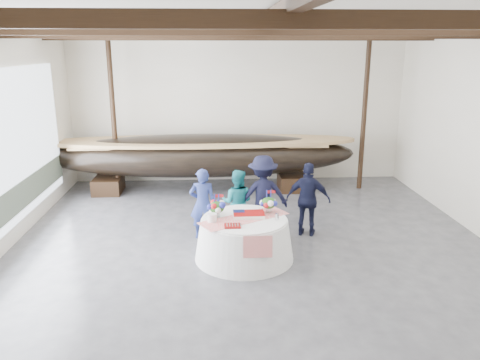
{
  "coord_description": "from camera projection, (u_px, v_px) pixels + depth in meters",
  "views": [
    {
      "loc": [
        -0.78,
        -8.17,
        3.99
      ],
      "look_at": [
        -0.2,
        1.65,
        1.2
      ],
      "focal_mm": 35.0,
      "sensor_mm": 36.0,
      "label": 1
    }
  ],
  "objects": [
    {
      "name": "guest_man_left",
      "position": [
        263.0,
        195.0,
        10.23
      ],
      "size": [
        1.2,
        0.78,
        1.76
      ],
      "primitive_type": "imported",
      "rotation": [
        0.0,
        0.0,
        3.25
      ],
      "color": "black",
      "rests_on": "ground"
    },
    {
      "name": "guest_woman_teal",
      "position": [
        237.0,
        202.0,
        10.23
      ],
      "size": [
        0.83,
        0.71,
        1.46
      ],
      "primitive_type": "imported",
      "rotation": [
        0.0,
        0.0,
        2.89
      ],
      "color": "teal",
      "rests_on": "ground"
    },
    {
      "name": "ceiling",
      "position": [
        258.0,
        16.0,
        7.76
      ],
      "size": [
        10.0,
        12.0,
        0.01
      ],
      "primitive_type": "cube",
      "color": "white",
      "rests_on": "wall_back"
    },
    {
      "name": "tabletop_items",
      "position": [
        241.0,
        209.0,
        9.09
      ],
      "size": [
        1.82,
        1.36,
        0.4
      ],
      "color": "red",
      "rests_on": "banquet_table"
    },
    {
      "name": "banquet_table",
      "position": [
        244.0,
        238.0,
        9.1
      ],
      "size": [
        1.93,
        1.93,
        0.83
      ],
      "color": "white",
      "rests_on": "ground"
    },
    {
      "name": "floor",
      "position": [
        256.0,
        263.0,
        8.98
      ],
      "size": [
        10.0,
        12.0,
        0.01
      ],
      "primitive_type": "cube",
      "color": "#3D3D42",
      "rests_on": "ground"
    },
    {
      "name": "guest_man_right",
      "position": [
        308.0,
        200.0,
        10.14
      ],
      "size": [
        1.03,
        0.67,
        1.63
      ],
      "primitive_type": "imported",
      "rotation": [
        0.0,
        0.0,
        2.84
      ],
      "color": "black",
      "rests_on": "ground"
    },
    {
      "name": "longboat_display",
      "position": [
        201.0,
        155.0,
        13.25
      ],
      "size": [
        8.82,
        1.76,
        1.65
      ],
      "color": "black",
      "rests_on": "ground"
    },
    {
      "name": "open_bay",
      "position": [
        1.0,
        162.0,
        9.17
      ],
      "size": [
        0.03,
        7.0,
        3.2
      ],
      "color": "silver",
      "rests_on": "ground"
    },
    {
      "name": "guest_woman_blue",
      "position": [
        203.0,
        204.0,
        10.0
      ],
      "size": [
        0.57,
        0.37,
        1.55
      ],
      "primitive_type": "imported",
      "rotation": [
        0.0,
        0.0,
        3.14
      ],
      "color": "navy",
      "rests_on": "ground"
    },
    {
      "name": "wall_back",
      "position": [
        238.0,
        107.0,
        14.13
      ],
      "size": [
        10.0,
        0.02,
        4.5
      ],
      "primitive_type": "cube",
      "color": "silver",
      "rests_on": "ground"
    },
    {
      "name": "pavilion_structure",
      "position": [
        254.0,
        47.0,
        8.68
      ],
      "size": [
        9.8,
        11.76,
        4.5
      ],
      "color": "black",
      "rests_on": "ground"
    }
  ]
}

